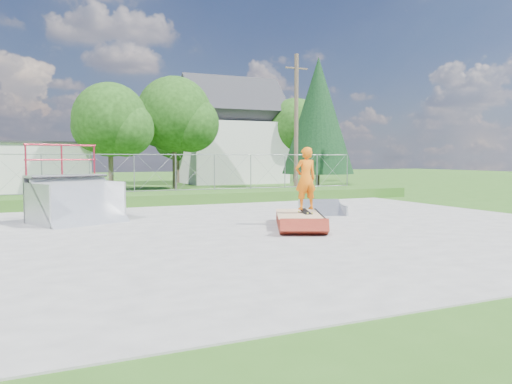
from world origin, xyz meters
TOP-DOWN VIEW (x-y plane):
  - ground at (0.00, 0.00)m, footprint 120.00×120.00m
  - concrete_pad at (0.00, 0.00)m, footprint 20.00×16.00m
  - grass_berm at (0.00, 9.50)m, footprint 24.00×3.00m
  - grind_box at (1.12, 0.25)m, footprint 2.38×3.07m
  - quarter_pipe at (-5.06, 3.80)m, footprint 3.23×3.02m
  - flat_bank_ramp at (3.49, 2.66)m, footprint 2.03×2.09m
  - skateboard at (1.34, 0.19)m, footprint 0.39×0.82m
  - skater at (1.34, 0.19)m, footprint 0.72×0.49m
  - chain_link_fence at (0.00, 10.50)m, footprint 20.00×0.06m
  - utility_building_flat at (-8.00, 22.00)m, footprint 10.00×6.00m
  - gable_house at (9.00, 26.00)m, footprint 8.40×6.08m
  - utility_pole at (7.50, 12.00)m, footprint 0.24×0.24m
  - tree_left_near at (-1.75, 17.83)m, footprint 4.76×4.48m
  - tree_center at (2.78, 19.81)m, footprint 5.44×5.12m
  - tree_right_far at (14.27, 23.82)m, footprint 5.10×4.80m
  - tree_back_mid at (5.21, 27.86)m, footprint 4.08×3.84m
  - conifer_tree at (12.00, 17.00)m, footprint 5.04×5.04m

SIDE VIEW (x-z plane):
  - ground at x=0.00m, z-range 0.00..0.00m
  - concrete_pad at x=0.00m, z-range 0.00..0.04m
  - grind_box at x=1.12m, z-range 0.00..0.41m
  - flat_bank_ramp at x=3.49m, z-range 0.00..0.48m
  - grass_berm at x=0.00m, z-range 0.00..0.50m
  - skateboard at x=1.34m, z-range 0.39..0.52m
  - quarter_pipe at x=-5.06m, z-range 0.00..2.58m
  - chain_link_fence at x=0.00m, z-range 0.50..2.30m
  - skater at x=1.34m, z-range 0.45..2.39m
  - utility_building_flat at x=-8.00m, z-range 0.00..3.00m
  - tree_back_mid at x=5.21m, z-range 0.78..6.48m
  - gable_house at x=9.00m, z-range -0.63..8.31m
  - utility_pole at x=7.50m, z-range 0.00..8.00m
  - tree_left_near at x=-1.75m, z-range 0.91..7.56m
  - tree_right_far at x=14.27m, z-range 0.98..8.10m
  - tree_center at x=2.78m, z-range 1.05..8.65m
  - conifer_tree at x=12.00m, z-range 0.50..9.60m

